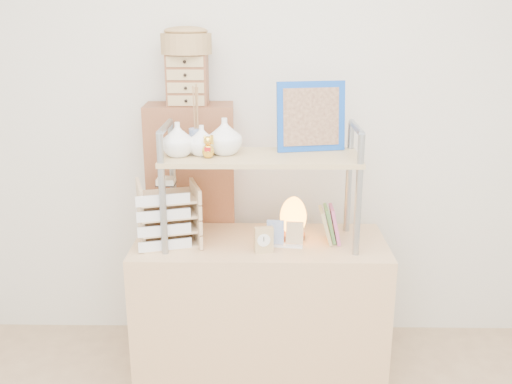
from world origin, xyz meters
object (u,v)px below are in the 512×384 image
at_px(desk, 260,312).
at_px(cabinet, 193,228).
at_px(letter_tray, 168,217).
at_px(salt_lamp, 293,218).

distance_m(desk, cabinet, 0.60).
xyz_separation_m(cabinet, letter_tray, (-0.06, -0.39, 0.20)).
relative_size(desk, letter_tray, 3.75).
distance_m(cabinet, letter_tray, 0.45).
bearing_deg(cabinet, desk, -47.68).
bearing_deg(cabinet, letter_tray, -101.86).
height_order(desk, salt_lamp, salt_lamp).
relative_size(desk, cabinet, 0.89).
relative_size(letter_tray, salt_lamp, 1.52).
xyz_separation_m(desk, letter_tray, (-0.43, -0.02, 0.50)).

